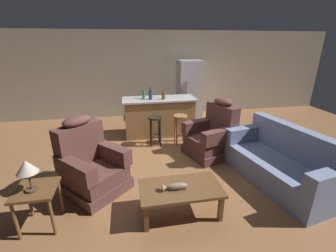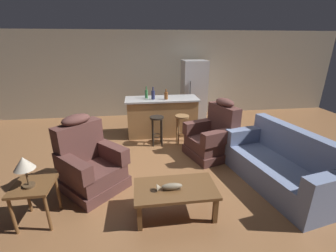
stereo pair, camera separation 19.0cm
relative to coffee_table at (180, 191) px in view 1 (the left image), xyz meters
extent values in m
plane|color=brown|center=(0.14, 1.57, -0.36)|extent=(12.00, 12.00, 0.00)
cube|color=#A89E89|center=(0.14, 4.70, 0.94)|extent=(12.00, 0.05, 2.60)
cube|color=brown|center=(0.00, 0.00, 0.04)|extent=(1.10, 0.60, 0.04)
cube|color=brown|center=(-0.49, -0.24, -0.17)|extent=(0.06, 0.06, 0.38)
cube|color=brown|center=(0.49, -0.24, -0.17)|extent=(0.06, 0.06, 0.38)
cube|color=brown|center=(-0.49, 0.24, -0.17)|extent=(0.06, 0.06, 0.38)
cube|color=brown|center=(0.49, 0.24, -0.17)|extent=(0.06, 0.06, 0.38)
cube|color=#4C3823|center=(-0.05, -0.04, 0.06)|extent=(0.22, 0.07, 0.01)
ellipsoid|color=gray|center=(-0.05, -0.04, 0.10)|extent=(0.28, 0.09, 0.09)
cone|color=gray|center=(-0.22, -0.04, 0.10)|extent=(0.06, 0.10, 0.10)
cube|color=#707FA3|center=(1.77, 0.44, -0.26)|extent=(1.18, 2.02, 0.20)
cube|color=#707FA3|center=(1.77, 0.44, -0.05)|extent=(1.18, 2.02, 0.22)
cube|color=#707FA3|center=(2.08, 0.50, 0.32)|extent=(0.55, 1.90, 0.52)
cube|color=#707FA3|center=(1.93, -0.40, 0.20)|extent=(0.86, 0.35, 0.28)
cube|color=#707FA3|center=(1.61, 1.27, 0.20)|extent=(0.86, 0.35, 0.28)
cube|color=brown|center=(-1.20, 0.74, -0.27)|extent=(1.19, 1.19, 0.18)
cube|color=brown|center=(-1.20, 0.74, -0.06)|extent=(1.10, 1.10, 0.24)
cube|color=brown|center=(-1.41, 0.96, 0.38)|extent=(0.71, 0.70, 0.64)
ellipsoid|color=brown|center=(-1.41, 0.96, 0.76)|extent=(0.52, 0.51, 0.16)
cube|color=brown|center=(-0.95, 0.96, 0.19)|extent=(0.68, 0.70, 0.26)
cube|color=brown|center=(-1.42, 0.50, 0.19)|extent=(0.68, 0.70, 0.26)
cube|color=brown|center=(0.99, 1.58, -0.27)|extent=(1.06, 1.06, 0.18)
cube|color=brown|center=(0.99, 1.58, -0.06)|extent=(1.00, 0.97, 0.24)
cube|color=brown|center=(1.27, 1.68, 0.38)|extent=(0.47, 0.79, 0.64)
ellipsoid|color=brown|center=(1.27, 1.68, 0.76)|extent=(0.40, 0.52, 0.16)
cube|color=brown|center=(1.08, 1.26, 0.19)|extent=(0.81, 0.43, 0.26)
cube|color=brown|center=(0.86, 1.89, 0.19)|extent=(0.81, 0.43, 0.26)
cube|color=brown|center=(-1.81, 0.10, 0.18)|extent=(0.48, 0.48, 0.04)
cylinder|color=brown|center=(-2.01, -0.10, -0.10)|extent=(0.04, 0.04, 0.52)
cylinder|color=brown|center=(-1.61, -0.10, -0.10)|extent=(0.04, 0.04, 0.52)
cylinder|color=brown|center=(-2.01, 0.30, -0.10)|extent=(0.04, 0.04, 0.52)
cylinder|color=brown|center=(-1.61, 0.30, -0.10)|extent=(0.04, 0.04, 0.52)
cylinder|color=#4C3823|center=(-1.83, 0.07, 0.21)|extent=(0.14, 0.14, 0.03)
cylinder|color=#4C3823|center=(-1.83, 0.07, 0.34)|extent=(0.02, 0.02, 0.22)
cone|color=#BCB29E|center=(-1.83, 0.07, 0.53)|extent=(0.24, 0.24, 0.16)
cube|color=#9E7042|center=(0.14, 2.92, 0.09)|extent=(1.71, 0.63, 0.91)
cube|color=#B2B2B2|center=(0.14, 2.92, 0.57)|extent=(1.80, 0.70, 0.04)
cylinder|color=black|center=(-0.04, 2.29, 0.30)|extent=(0.32, 0.32, 0.04)
torus|color=black|center=(-0.04, 2.29, -0.14)|extent=(0.23, 0.23, 0.02)
cylinder|color=black|center=(-0.14, 2.19, -0.04)|extent=(0.04, 0.04, 0.64)
cylinder|color=black|center=(0.06, 2.19, -0.04)|extent=(0.04, 0.04, 0.64)
cylinder|color=black|center=(-0.14, 2.39, -0.04)|extent=(0.04, 0.04, 0.64)
cylinder|color=black|center=(0.06, 2.39, -0.04)|extent=(0.04, 0.04, 0.64)
cylinder|color=olive|center=(0.54, 2.29, 0.30)|extent=(0.32, 0.32, 0.04)
torus|color=olive|center=(0.54, 2.29, -0.14)|extent=(0.23, 0.23, 0.02)
cylinder|color=olive|center=(0.44, 2.19, -0.04)|extent=(0.04, 0.04, 0.64)
cylinder|color=olive|center=(0.64, 2.19, -0.04)|extent=(0.04, 0.04, 0.64)
cylinder|color=olive|center=(0.44, 2.39, -0.04)|extent=(0.04, 0.04, 0.64)
cylinder|color=olive|center=(0.64, 2.39, -0.04)|extent=(0.04, 0.04, 0.64)
cube|color=#B7B7BC|center=(1.25, 4.12, 0.52)|extent=(0.70, 0.66, 1.76)
cylinder|color=#333338|center=(1.06, 3.77, 0.60)|extent=(0.02, 0.02, 0.50)
cylinder|color=#23284C|center=(-0.08, 2.84, 0.69)|extent=(0.09, 0.09, 0.21)
cylinder|color=#23284C|center=(-0.08, 2.84, 0.84)|extent=(0.03, 0.03, 0.09)
cylinder|color=#2D6B38|center=(-0.23, 2.98, 0.69)|extent=(0.07, 0.07, 0.20)
cylinder|color=#2D6B38|center=(-0.23, 2.98, 0.83)|extent=(0.03, 0.03, 0.09)
cylinder|color=brown|center=(0.23, 2.79, 0.67)|extent=(0.09, 0.09, 0.17)
cylinder|color=brown|center=(0.23, 2.79, 0.80)|extent=(0.03, 0.03, 0.07)
camera|label=1|loc=(-0.62, -2.46, 1.87)|focal=24.00mm
camera|label=2|loc=(-0.44, -2.49, 1.87)|focal=24.00mm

